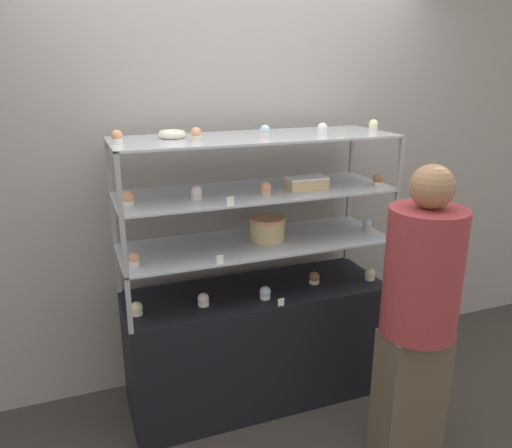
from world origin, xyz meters
TOP-DOWN VIEW (x-y plane):
  - ground_plane at (0.00, 0.00)m, footprint 20.00×20.00m
  - back_wall at (0.00, 0.41)m, footprint 8.00×0.05m
  - display_base at (0.00, 0.00)m, footprint 1.53×0.53m
  - display_riser_lower at (0.00, 0.00)m, footprint 1.53×0.53m
  - display_riser_middle at (0.00, 0.00)m, footprint 1.53×0.53m
  - display_riser_upper at (0.00, 0.00)m, footprint 1.53×0.53m
  - layer_cake_centerpiece at (0.07, 0.01)m, footprint 0.21×0.21m
  - sheet_cake_frosted at (0.28, -0.05)m, footprint 0.23×0.12m
  - cupcake_0 at (-0.70, -0.07)m, footprint 0.06×0.06m
  - cupcake_1 at (-0.34, -0.09)m, footprint 0.06×0.06m
  - cupcake_2 at (0.01, -0.13)m, footprint 0.06×0.06m
  - cupcake_3 at (0.36, -0.04)m, footprint 0.06×0.06m
  - cupcake_4 at (0.70, -0.11)m, footprint 0.06×0.06m
  - price_tag_0 at (0.05, -0.24)m, footprint 0.04×0.00m
  - cupcake_5 at (-0.70, -0.12)m, footprint 0.05×0.05m
  - cupcake_6 at (0.70, -0.05)m, footprint 0.05×0.05m
  - price_tag_1 at (-0.29, -0.24)m, footprint 0.04×0.00m
  - cupcake_7 at (-0.70, -0.07)m, footprint 0.06×0.06m
  - cupcake_8 at (-0.35, -0.07)m, footprint 0.06×0.06m
  - cupcake_9 at (0.01, -0.11)m, footprint 0.06×0.06m
  - cupcake_10 at (0.69, -0.14)m, footprint 0.06×0.06m
  - price_tag_2 at (-0.23, -0.24)m, footprint 0.04×0.00m
  - cupcake_11 at (-0.72, -0.04)m, footprint 0.05×0.05m
  - cupcake_12 at (-0.34, -0.07)m, footprint 0.05×0.05m
  - cupcake_13 at (0.01, -0.09)m, footprint 0.05×0.05m
  - cupcake_14 at (0.34, -0.11)m, footprint 0.05×0.05m
  - cupcake_15 at (0.69, -0.05)m, footprint 0.05×0.05m
  - price_tag_3 at (0.37, -0.24)m, footprint 0.04×0.00m
  - donut_glazed at (-0.44, 0.07)m, footprint 0.14×0.14m
  - customer_figure at (0.57, -0.74)m, footprint 0.36×0.36m

SIDE VIEW (x-z plane):
  - ground_plane at x=0.00m, z-range 0.00..0.00m
  - display_base at x=0.00m, z-range 0.00..0.72m
  - price_tag_0 at x=0.05m, z-range 0.72..0.77m
  - cupcake_0 at x=-0.70m, z-range 0.72..0.79m
  - cupcake_1 at x=-0.34m, z-range 0.72..0.79m
  - cupcake_2 at x=0.01m, z-range 0.72..0.79m
  - cupcake_3 at x=0.36m, z-range 0.72..0.79m
  - cupcake_4 at x=0.70m, z-range 0.72..0.79m
  - customer_figure at x=0.57m, z-range 0.05..1.61m
  - display_riser_lower at x=0.00m, z-range 0.86..1.15m
  - price_tag_1 at x=-0.29m, z-range 1.02..1.06m
  - cupcake_5 at x=-0.70m, z-range 1.02..1.09m
  - cupcake_6 at x=0.70m, z-range 1.02..1.09m
  - layer_cake_centerpiece at x=0.07m, z-range 1.02..1.16m
  - back_wall at x=0.00m, z-range 0.00..2.60m
  - display_riser_middle at x=0.00m, z-range 1.15..1.45m
  - price_tag_2 at x=-0.23m, z-range 1.32..1.36m
  - sheet_cake_frosted at x=0.28m, z-range 1.32..1.38m
  - cupcake_7 at x=-0.70m, z-range 1.32..1.39m
  - cupcake_8 at x=-0.35m, z-range 1.32..1.39m
  - cupcake_9 at x=0.01m, z-range 1.32..1.39m
  - cupcake_10 at x=0.69m, z-range 1.32..1.39m
  - display_riser_upper at x=0.00m, z-range 1.45..1.75m
  - donut_glazed at x=-0.44m, z-range 1.62..1.66m
  - price_tag_3 at x=0.37m, z-range 1.62..1.66m
  - cupcake_11 at x=-0.72m, z-range 1.62..1.68m
  - cupcake_12 at x=-0.34m, z-range 1.62..1.68m
  - cupcake_13 at x=0.01m, z-range 1.62..1.68m
  - cupcake_14 at x=0.34m, z-range 1.62..1.68m
  - cupcake_15 at x=0.69m, z-range 1.62..1.68m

